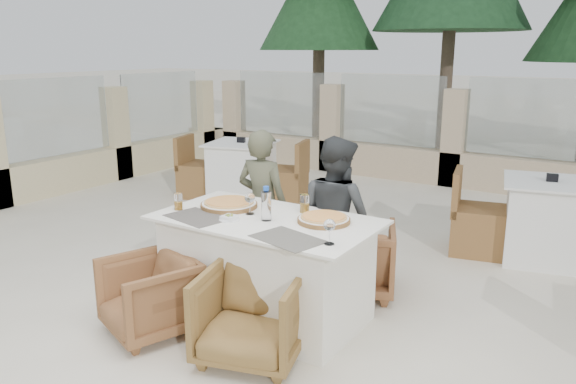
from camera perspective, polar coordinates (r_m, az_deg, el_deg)
The scene contains 24 objects.
ground at distance 4.45m, azimuth -2.27°, elevation -11.69°, with size 80.00×80.00×0.00m, color beige.
sand_patch at distance 17.54m, azimuth 24.92°, elevation 6.66°, with size 30.00×16.00×0.01m, color beige.
perimeter_wall_far at distance 8.48m, azimuth 16.56°, elevation 5.95°, with size 10.00×0.34×1.60m, color beige, non-canonical shape.
perimeter_wall_left at distance 8.38m, azimuth -22.29°, elevation 5.38°, with size 0.34×7.00×1.60m, color beige, non-canonical shape.
pine_far_left at distance 11.82m, azimuth 3.21°, elevation 18.20°, with size 2.42×2.42×5.50m, color #214D25.
dining_table at distance 4.17m, azimuth -2.23°, elevation -7.74°, with size 1.60×0.90×0.77m, color white, non-canonical shape.
placemat_near_left at distance 4.11m, azimuth -9.21°, elevation -2.54°, with size 0.45×0.30×0.00m, color #57514B.
placemat_near_right at distance 3.61m, azimuth -0.02°, elevation -4.77°, with size 0.45×0.30×0.00m, color #5F5A51.
pizza_left at distance 4.34m, azimuth -6.01°, elevation -1.16°, with size 0.44×0.44×0.06m, color #CE5F1C.
pizza_right at distance 3.95m, azimuth 3.66°, elevation -2.76°, with size 0.37×0.37×0.05m, color orange.
water_bottle at distance 3.96m, azimuth -2.23°, elevation -1.17°, with size 0.07×0.07×0.25m, color #A3B9D7.
wine_glass_centre at distance 4.12m, azimuth -3.90°, elevation -1.03°, with size 0.08×0.08×0.18m, color white, non-canonical shape.
wine_glass_corner at distance 3.49m, azimuth 4.23°, elevation -3.89°, with size 0.08×0.08×0.18m, color white, non-canonical shape.
beer_glass_left at distance 4.32m, azimuth -11.08°, elevation -0.96°, with size 0.06×0.06×0.13m, color orange.
beer_glass_right at distance 4.16m, azimuth 1.70°, elevation -1.17°, with size 0.07×0.07×0.14m, color orange.
olive_dish at distance 4.01m, azimuth -5.97°, elevation -2.56°, with size 0.11×0.11×0.04m, color white, non-canonical shape.
armchair_far_left at distance 5.03m, azimuth -1.73°, elevation -4.81°, with size 0.64×0.66×0.60m, color olive.
armchair_far_right at distance 4.66m, azimuth 6.87°, elevation -6.65°, with size 0.62×0.64×0.58m, color brown.
armchair_near_left at distance 4.11m, azimuth -13.87°, elevation -10.21°, with size 0.58×0.60×0.55m, color brown.
armchair_near_right at distance 3.69m, azimuth -3.68°, elevation -12.33°, with size 0.64×0.66×0.60m, color brown.
diner_left at distance 4.81m, azimuth -2.59°, elevation -1.33°, with size 0.48×0.31×1.31m, color #4F503A.
diner_right at distance 4.46m, azimuth 4.88°, elevation -2.65°, with size 0.64×0.50×1.31m, color #333638.
bg_table_a at distance 7.42m, azimuth -4.72°, elevation 2.11°, with size 1.64×0.82×0.77m, color white, non-canonical shape.
bg_table_b at distance 5.79m, azimuth 24.83°, elevation -2.72°, with size 1.64×0.82×0.77m, color white, non-canonical shape.
Camera 1 is at (2.29, -3.28, 1.95)m, focal length 35.00 mm.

